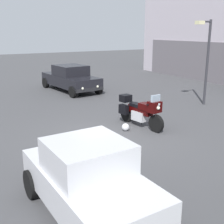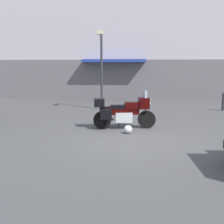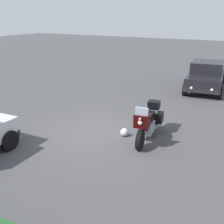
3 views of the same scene
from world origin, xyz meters
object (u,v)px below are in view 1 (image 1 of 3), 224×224
Objects in this scene: helmet at (126,127)px; streetlamp_curbside at (206,53)px; car_sedan_far at (70,78)px; car_compact_side at (88,180)px; motorcycle at (140,111)px.

streetlamp_curbside is at bearing 104.86° from helmet.
car_compact_side is at bearing -26.97° from car_sedan_far.
motorcycle is at bearing -8.82° from car_sedan_far.
motorcycle is 0.64× the size of car_compact_side.
helmet is at bearing -14.25° from car_sedan_far.
car_sedan_far is (-7.96, 1.11, 0.64)m from helmet.
car_compact_side is at bearing -58.51° from streetlamp_curbside.
motorcycle is 5.84m from car_compact_side.
helmet is 8.06m from car_sedan_far.
car_sedan_far and car_compact_side have the same top height.
car_compact_side is 0.87× the size of streetlamp_curbside.
streetlamp_curbside reaches higher than car_sedan_far.
car_sedan_far is 12.71m from car_compact_side.
helmet is at bearing -42.71° from car_compact_side.
streetlamp_curbside reaches higher than helmet.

